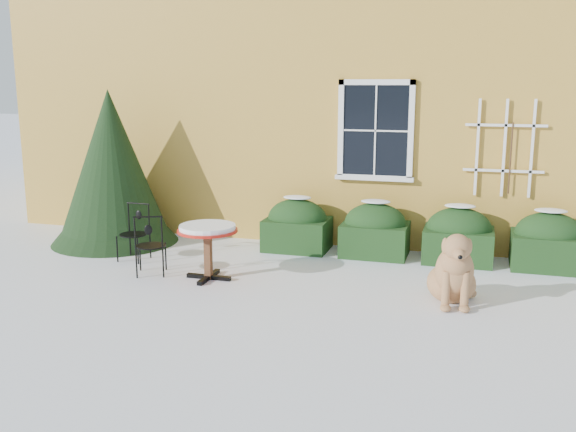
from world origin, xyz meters
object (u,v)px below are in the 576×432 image
(patio_chair_near, at_px, (150,245))
(dog, at_px, (454,274))
(evergreen_shrub, at_px, (113,182))
(patio_chair_far, at_px, (134,232))
(bistro_table, at_px, (208,234))

(patio_chair_near, height_order, dog, dog)
(evergreen_shrub, relative_size, dog, 2.38)
(patio_chair_far, height_order, dog, dog)
(bistro_table, xyz_separation_m, dog, (3.37, -0.09, -0.26))
(patio_chair_near, bearing_deg, evergreen_shrub, -67.27)
(evergreen_shrub, height_order, patio_chair_near, evergreen_shrub)
(evergreen_shrub, xyz_separation_m, dog, (5.81, -1.64, -0.67))
(patio_chair_near, relative_size, patio_chair_far, 1.02)
(bistro_table, xyz_separation_m, patio_chair_near, (-0.88, -0.04, -0.20))
(patio_chair_near, xyz_separation_m, patio_chair_far, (-0.64, 0.67, -0.01))
(bistro_table, relative_size, patio_chair_far, 0.96)
(patio_chair_near, xyz_separation_m, dog, (4.25, -0.05, -0.06))
(patio_chair_near, height_order, patio_chair_far, patio_chair_near)
(patio_chair_far, bearing_deg, bistro_table, -20.30)
(bistro_table, distance_m, patio_chair_far, 1.66)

